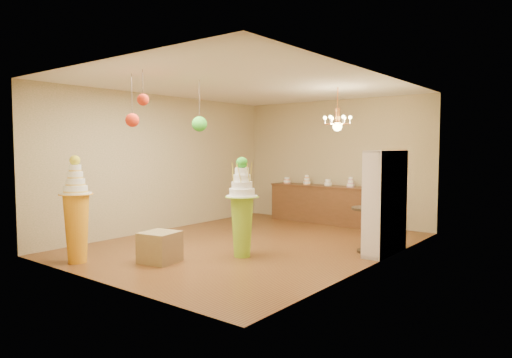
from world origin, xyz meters
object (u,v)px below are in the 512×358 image
Objects in this scene: round_table at (369,223)px; pedestal_green at (242,214)px; pedestal_orange at (76,219)px; sideboard at (328,204)px.

pedestal_green is at bearing -133.87° from round_table.
pedestal_orange reaches higher than sideboard.
sideboard is 3.80× the size of round_table.
sideboard is (-0.52, 3.88, -0.25)m from pedestal_green.
pedestal_orange is 2.16× the size of round_table.
round_table is at bearing -47.29° from sideboard.
pedestal_orange is at bearing -133.65° from round_table.
pedestal_orange reaches higher than round_table.
pedestal_green is at bearing -82.32° from sideboard.
pedestal_green reaches higher than round_table.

